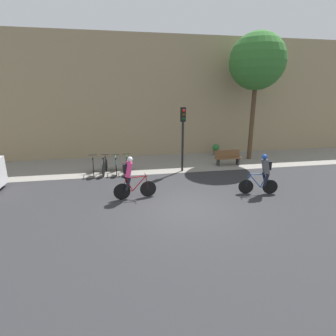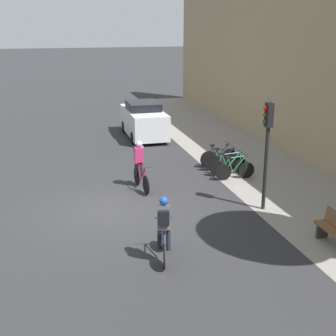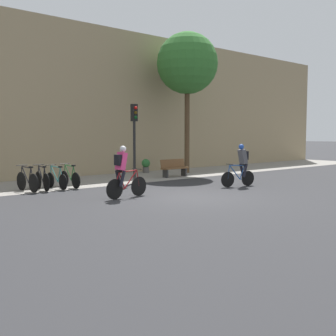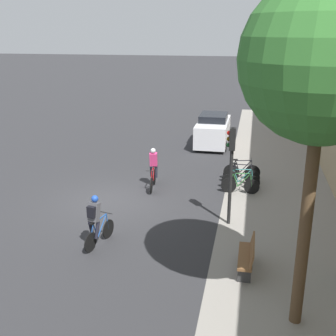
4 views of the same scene
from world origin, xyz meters
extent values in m
plane|color=#2B2B2D|center=(0.00, 0.00, 0.00)|extent=(200.00, 200.00, 0.00)
cube|color=gray|center=(0.00, 6.75, 0.00)|extent=(44.00, 4.50, 0.01)
cylinder|color=black|center=(-1.21, 1.44, 0.34)|extent=(0.69, 0.11, 0.69)
cylinder|color=black|center=(-2.30, 1.32, 0.34)|extent=(0.69, 0.11, 0.69)
cylinder|color=maroon|center=(-1.58, 1.40, 0.63)|extent=(0.60, 0.10, 0.62)
cylinder|color=maroon|center=(-1.98, 1.36, 0.61)|extent=(0.28, 0.07, 0.58)
cylinder|color=maroon|center=(-1.70, 1.39, 0.91)|extent=(0.81, 0.12, 0.07)
cylinder|color=maroon|center=(-2.08, 1.35, 0.34)|extent=(0.44, 0.08, 0.05)
cylinder|color=maroon|center=(-2.20, 1.33, 0.62)|extent=(0.23, 0.06, 0.56)
cylinder|color=maroon|center=(-1.25, 1.43, 0.63)|extent=(0.13, 0.05, 0.59)
cylinder|color=black|center=(-1.30, 1.43, 0.96)|extent=(0.08, 0.46, 0.03)
cube|color=black|center=(-2.10, 1.34, 0.93)|extent=(0.21, 0.10, 0.06)
cube|color=#DB3875|center=(-2.00, 1.36, 1.26)|extent=(0.35, 0.35, 0.63)
sphere|color=silver|center=(-1.92, 1.36, 1.67)|extent=(0.24, 0.24, 0.22)
cylinder|color=black|center=(-2.04, 1.24, 0.69)|extent=(0.28, 0.14, 0.56)
cylinder|color=black|center=(-2.06, 1.46, 0.69)|extent=(0.25, 0.13, 0.56)
cube|color=black|center=(-2.14, 1.34, 1.31)|extent=(0.17, 0.27, 0.36)
cylinder|color=black|center=(2.99, 1.00, 0.32)|extent=(0.63, 0.18, 0.64)
cylinder|color=black|center=(4.00, 0.77, 0.32)|extent=(0.63, 0.18, 0.64)
cylinder|color=#1E478C|center=(3.33, 0.92, 0.60)|extent=(0.56, 0.17, 0.62)
cylinder|color=#1E478C|center=(3.70, 0.83, 0.58)|extent=(0.27, 0.10, 0.58)
cylinder|color=#1E478C|center=(3.44, 0.89, 0.88)|extent=(0.76, 0.21, 0.07)
cylinder|color=#1E478C|center=(3.79, 0.81, 0.31)|extent=(0.41, 0.12, 0.05)
cylinder|color=#1E478C|center=(3.91, 0.79, 0.59)|extent=(0.22, 0.08, 0.56)
cylinder|color=#1E478C|center=(3.03, 0.99, 0.61)|extent=(0.12, 0.06, 0.59)
cylinder|color=black|center=(3.07, 0.98, 0.94)|extent=(0.13, 0.45, 0.03)
cube|color=black|center=(3.82, 0.81, 0.91)|extent=(0.21, 0.12, 0.06)
cube|color=#4C4C51|center=(3.72, 0.83, 1.24)|extent=(0.38, 0.38, 0.63)
sphere|color=#1E47AD|center=(3.64, 0.85, 1.65)|extent=(0.26, 0.26, 0.22)
cylinder|color=black|center=(3.79, 0.93, 0.66)|extent=(0.29, 0.17, 0.56)
cylinder|color=black|center=(3.74, 0.71, 0.66)|extent=(0.26, 0.16, 0.56)
cube|color=black|center=(3.85, 0.80, 1.29)|extent=(0.19, 0.28, 0.36)
cylinder|color=black|center=(-3.77, 5.61, 0.36)|extent=(0.09, 0.71, 0.71)
cylinder|color=black|center=(-3.68, 4.64, 0.36)|extent=(0.09, 0.71, 0.71)
cylinder|color=black|center=(-3.74, 5.28, 0.64)|extent=(0.09, 0.54, 0.62)
cylinder|color=black|center=(-3.71, 4.92, 0.62)|extent=(0.06, 0.25, 0.58)
cylinder|color=black|center=(-3.73, 5.17, 0.92)|extent=(0.10, 0.72, 0.07)
cylinder|color=black|center=(-3.70, 4.84, 0.35)|extent=(0.06, 0.39, 0.05)
cylinder|color=black|center=(-3.69, 4.73, 0.63)|extent=(0.05, 0.21, 0.56)
cylinder|color=black|center=(-3.76, 5.57, 0.65)|extent=(0.05, 0.12, 0.58)
cylinder|color=black|center=(-3.76, 5.53, 0.98)|extent=(0.46, 0.07, 0.03)
cube|color=black|center=(-3.70, 4.82, 0.95)|extent=(0.10, 0.21, 0.06)
cylinder|color=black|center=(-3.08, 5.61, 0.35)|extent=(0.11, 0.69, 0.69)
cylinder|color=black|center=(-3.18, 4.64, 0.35)|extent=(0.11, 0.69, 0.69)
cylinder|color=black|center=(-3.12, 5.28, 0.63)|extent=(0.10, 0.54, 0.62)
cylinder|color=black|center=(-3.15, 4.92, 0.61)|extent=(0.07, 0.25, 0.58)
cylinder|color=black|center=(-3.13, 5.17, 0.91)|extent=(0.12, 0.72, 0.07)
cylinder|color=black|center=(-3.16, 4.84, 0.34)|extent=(0.07, 0.39, 0.05)
cylinder|color=black|center=(-3.17, 4.73, 0.62)|extent=(0.05, 0.21, 0.56)
cylinder|color=black|center=(-3.09, 5.57, 0.64)|extent=(0.05, 0.12, 0.58)
cylinder|color=black|center=(-3.09, 5.53, 0.97)|extent=(0.46, 0.08, 0.03)
cube|color=black|center=(-3.17, 4.82, 0.94)|extent=(0.10, 0.21, 0.06)
cylinder|color=black|center=(-2.55, 5.65, 0.31)|extent=(0.06, 0.62, 0.62)
cylinder|color=black|center=(-2.52, 4.60, 0.31)|extent=(0.06, 0.62, 0.62)
cylinder|color=teal|center=(-2.54, 5.29, 0.59)|extent=(0.06, 0.58, 0.62)
cylinder|color=teal|center=(-2.53, 4.90, 0.58)|extent=(0.05, 0.27, 0.58)
cylinder|color=teal|center=(-2.54, 5.18, 0.87)|extent=(0.07, 0.78, 0.07)
cylinder|color=teal|center=(-2.53, 4.81, 0.30)|extent=(0.05, 0.42, 0.05)
cylinder|color=teal|center=(-2.52, 4.69, 0.58)|extent=(0.04, 0.22, 0.56)
cylinder|color=teal|center=(-2.55, 5.61, 0.60)|extent=(0.04, 0.12, 0.59)
cylinder|color=black|center=(-2.55, 5.57, 0.93)|extent=(0.46, 0.04, 0.03)
cube|color=black|center=(-2.53, 4.79, 0.90)|extent=(0.09, 0.20, 0.06)
cylinder|color=black|center=(-1.95, 5.61, 0.33)|extent=(0.04, 0.65, 0.65)
cylinder|color=black|center=(-1.94, 4.65, 0.33)|extent=(0.04, 0.65, 0.65)
cylinder|color=#2D6B33|center=(-1.95, 5.28, 0.61)|extent=(0.05, 0.53, 0.62)
cylinder|color=#2D6B33|center=(-1.94, 4.92, 0.59)|extent=(0.04, 0.25, 0.58)
cylinder|color=#2D6B33|center=(-1.95, 5.17, 0.89)|extent=(0.05, 0.71, 0.07)
cylinder|color=#2D6B33|center=(-1.94, 4.84, 0.32)|extent=(0.04, 0.39, 0.05)
cylinder|color=#2D6B33|center=(-1.94, 4.73, 0.60)|extent=(0.03, 0.20, 0.56)
cylinder|color=#2D6B33|center=(-1.95, 5.57, 0.62)|extent=(0.04, 0.11, 0.58)
cylinder|color=black|center=(-1.95, 5.53, 0.95)|extent=(0.46, 0.03, 0.03)
cube|color=black|center=(-1.94, 4.82, 0.92)|extent=(0.08, 0.20, 0.06)
cylinder|color=black|center=(1.10, 4.85, 1.75)|extent=(0.12, 0.12, 3.50)
cube|color=black|center=(1.10, 4.85, 3.12)|extent=(0.26, 0.20, 0.76)
sphere|color=red|center=(1.10, 4.73, 3.33)|extent=(0.15, 0.15, 0.15)
sphere|color=#4C380A|center=(1.10, 4.73, 3.12)|extent=(0.15, 0.15, 0.15)
sphere|color=#0C4719|center=(1.10, 4.73, 2.91)|extent=(0.15, 0.15, 0.15)
cube|color=brown|center=(4.11, 5.52, 0.45)|extent=(1.57, 0.40, 0.08)
cube|color=brown|center=(4.11, 5.70, 0.69)|extent=(1.57, 0.12, 0.40)
cube|color=#2D2D2D|center=(3.48, 5.52, 0.23)|extent=(0.08, 0.36, 0.45)
cube|color=#2D2D2D|center=(4.74, 5.52, 0.23)|extent=(0.08, 0.36, 0.45)
cube|color=silver|center=(-9.69, 3.17, 0.81)|extent=(4.30, 1.78, 1.27)
cube|color=black|center=(-9.80, 3.17, 1.65)|extent=(2.06, 1.57, 0.40)
cylinder|color=black|center=(-8.36, 2.35, 0.31)|extent=(0.62, 0.20, 0.62)
cylinder|color=black|center=(-8.36, 3.99, 0.31)|extent=(0.62, 0.20, 0.62)
cylinder|color=black|center=(-11.03, 2.35, 0.31)|extent=(0.62, 0.20, 0.62)
cylinder|color=black|center=(-11.03, 3.99, 0.31)|extent=(0.62, 0.20, 0.62)
cylinder|color=#4C3823|center=(6.12, 6.77, 2.48)|extent=(0.28, 0.28, 4.96)
sphere|color=#33702D|center=(6.12, 6.77, 6.06)|extent=(3.37, 3.37, 3.37)
camera|label=1|loc=(-2.32, -8.85, 4.22)|focal=28.00mm
camera|label=2|loc=(14.04, -1.80, 5.87)|focal=50.00mm
camera|label=3|loc=(-10.00, -10.38, 2.20)|focal=45.00mm
camera|label=4|loc=(14.98, 5.49, 6.61)|focal=45.00mm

